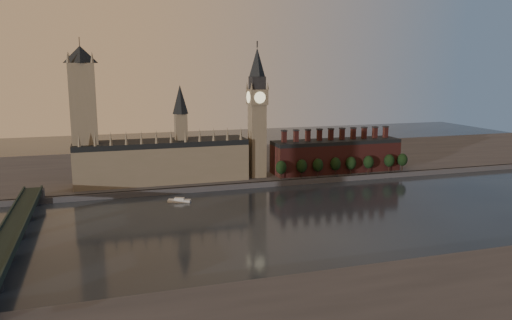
# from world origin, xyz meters

# --- Properties ---
(ground) EXTENTS (900.00, 900.00, 0.00)m
(ground) POSITION_xyz_m (0.00, 0.00, 0.00)
(ground) COLOR black
(ground) RESTS_ON ground
(north_bank) EXTENTS (900.00, 182.00, 4.00)m
(north_bank) POSITION_xyz_m (0.00, 178.04, 2.00)
(north_bank) COLOR #4B4B50
(north_bank) RESTS_ON ground
(palace_of_westminster) EXTENTS (130.00, 30.30, 74.00)m
(palace_of_westminster) POSITION_xyz_m (-64.41, 114.91, 21.63)
(palace_of_westminster) COLOR #746653
(palace_of_westminster) RESTS_ON north_bank
(victoria_tower) EXTENTS (24.00, 24.00, 108.00)m
(victoria_tower) POSITION_xyz_m (-120.00, 115.00, 59.09)
(victoria_tower) COLOR #746653
(victoria_tower) RESTS_ON north_bank
(big_ben) EXTENTS (15.00, 15.00, 107.00)m
(big_ben) POSITION_xyz_m (10.00, 110.00, 56.83)
(big_ben) COLOR #746653
(big_ben) RESTS_ON north_bank
(chimney_block) EXTENTS (110.00, 25.00, 37.00)m
(chimney_block) POSITION_xyz_m (80.00, 110.00, 17.82)
(chimney_block) COLOR #562321
(chimney_block) RESTS_ON north_bank
(embankment_tree_0) EXTENTS (8.60, 8.60, 14.88)m
(embankment_tree_0) POSITION_xyz_m (24.96, 94.73, 13.47)
(embankment_tree_0) COLOR black
(embankment_tree_0) RESTS_ON north_bank
(embankment_tree_1) EXTENTS (8.60, 8.60, 14.88)m
(embankment_tree_1) POSITION_xyz_m (42.67, 95.30, 13.47)
(embankment_tree_1) COLOR black
(embankment_tree_1) RESTS_ON north_bank
(embankment_tree_2) EXTENTS (8.60, 8.60, 14.88)m
(embankment_tree_2) POSITION_xyz_m (56.55, 94.71, 13.47)
(embankment_tree_2) COLOR black
(embankment_tree_2) RESTS_ON north_bank
(embankment_tree_3) EXTENTS (8.60, 8.60, 14.88)m
(embankment_tree_3) POSITION_xyz_m (72.53, 95.32, 13.47)
(embankment_tree_3) COLOR black
(embankment_tree_3) RESTS_ON north_bank
(embankment_tree_4) EXTENTS (8.60, 8.60, 14.88)m
(embankment_tree_4) POSITION_xyz_m (86.12, 94.59, 13.47)
(embankment_tree_4) COLOR black
(embankment_tree_4) RESTS_ON north_bank
(embankment_tree_5) EXTENTS (8.60, 8.60, 14.88)m
(embankment_tree_5) POSITION_xyz_m (102.28, 94.22, 13.47)
(embankment_tree_5) COLOR black
(embankment_tree_5) RESTS_ON north_bank
(embankment_tree_6) EXTENTS (8.60, 8.60, 14.88)m
(embankment_tree_6) POSITION_xyz_m (122.41, 94.95, 13.47)
(embankment_tree_6) COLOR black
(embankment_tree_6) RESTS_ON north_bank
(embankment_tree_7) EXTENTS (8.60, 8.60, 14.88)m
(embankment_tree_7) POSITION_xyz_m (135.34, 94.98, 13.47)
(embankment_tree_7) COLOR black
(embankment_tree_7) RESTS_ON north_bank
(westminster_bridge) EXTENTS (14.00, 200.00, 11.55)m
(westminster_bridge) POSITION_xyz_m (-155.00, -2.70, 7.44)
(westminster_bridge) COLOR black
(westminster_bridge) RESTS_ON ground
(river_boat) EXTENTS (15.91, 9.87, 3.08)m
(river_boat) POSITION_xyz_m (-60.25, 65.33, 1.18)
(river_boat) COLOR silver
(river_boat) RESTS_ON ground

